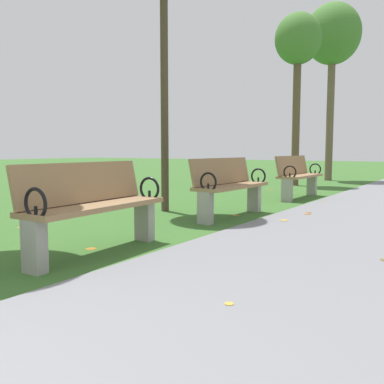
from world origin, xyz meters
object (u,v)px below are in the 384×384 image
(park_bench_4, at_px, (298,175))
(tree_4, at_px, (298,44))
(park_bench_2, at_px, (93,205))
(park_bench_3, at_px, (229,185))
(tree_5, at_px, (333,37))

(park_bench_4, xyz_separation_m, tree_4, (-1.21, 3.11, 3.51))
(park_bench_2, height_order, tree_4, tree_4)
(park_bench_3, distance_m, tree_5, 9.68)
(park_bench_2, xyz_separation_m, park_bench_3, (-0.00, 2.74, 0.00))
(park_bench_3, relative_size, park_bench_4, 1.00)
(park_bench_4, relative_size, tree_5, 0.28)
(park_bench_3, height_order, park_bench_4, same)
(park_bench_2, bearing_deg, park_bench_3, 90.00)
(park_bench_3, xyz_separation_m, tree_5, (-0.98, 8.66, 4.22))
(park_bench_3, xyz_separation_m, tree_4, (-1.21, 6.12, 3.51))
(park_bench_2, relative_size, tree_5, 0.28)
(tree_4, bearing_deg, tree_5, 84.70)
(tree_4, height_order, tree_5, tree_5)
(park_bench_2, xyz_separation_m, park_bench_4, (-0.00, 5.75, 0.00))
(tree_5, bearing_deg, tree_4, -95.30)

